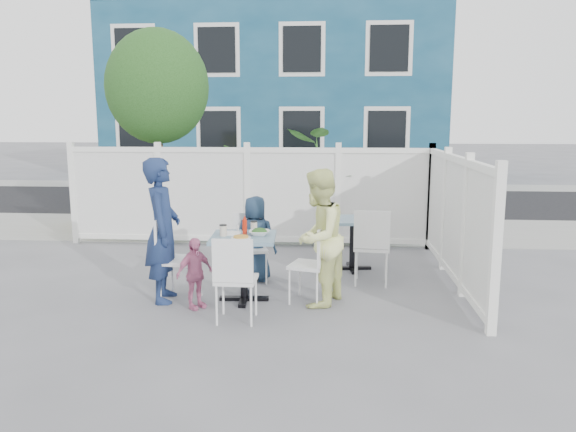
# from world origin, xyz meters

# --- Properties ---
(ground) EXTENTS (80.00, 80.00, 0.00)m
(ground) POSITION_xyz_m (0.00, 0.00, 0.00)
(ground) COLOR slate
(near_sidewalk) EXTENTS (24.00, 2.60, 0.01)m
(near_sidewalk) POSITION_xyz_m (0.00, 3.80, 0.01)
(near_sidewalk) COLOR gray
(near_sidewalk) RESTS_ON ground
(street) EXTENTS (24.00, 5.00, 0.01)m
(street) POSITION_xyz_m (0.00, 7.50, 0.00)
(street) COLOR black
(street) RESTS_ON ground
(far_sidewalk) EXTENTS (24.00, 1.60, 0.01)m
(far_sidewalk) POSITION_xyz_m (0.00, 10.60, 0.01)
(far_sidewalk) COLOR gray
(far_sidewalk) RESTS_ON ground
(building) EXTENTS (11.00, 6.00, 6.00)m
(building) POSITION_xyz_m (-0.50, 14.00, 3.00)
(building) COLOR navy
(building) RESTS_ON ground
(fence_back) EXTENTS (5.86, 0.08, 1.60)m
(fence_back) POSITION_xyz_m (0.10, 2.40, 0.78)
(fence_back) COLOR white
(fence_back) RESTS_ON ground
(fence_right) EXTENTS (0.08, 3.66, 1.60)m
(fence_right) POSITION_xyz_m (3.00, 0.60, 0.78)
(fence_right) COLOR white
(fence_right) RESTS_ON ground
(tree) EXTENTS (1.80, 1.62, 3.59)m
(tree) POSITION_xyz_m (-1.60, 3.30, 2.59)
(tree) COLOR #382316
(tree) RESTS_ON ground
(utility_cabinet) EXTENTS (0.77, 0.56, 1.42)m
(utility_cabinet) POSITION_xyz_m (-2.89, 4.00, 0.71)
(utility_cabinet) COLOR yellow
(utility_cabinet) RESTS_ON ground
(potted_shrub_a) EXTENTS (1.27, 1.27, 1.61)m
(potted_shrub_a) POSITION_xyz_m (-0.05, 3.10, 0.80)
(potted_shrub_a) COLOR #1B3F14
(potted_shrub_a) RESTS_ON ground
(potted_shrub_b) EXTENTS (2.25, 2.22, 1.89)m
(potted_shrub_b) POSITION_xyz_m (1.60, 3.00, 0.95)
(potted_shrub_b) COLOR #1B3F14
(potted_shrub_b) RESTS_ON ground
(main_table) EXTENTS (0.75, 0.75, 0.76)m
(main_table) POSITION_xyz_m (0.47, -0.36, 0.59)
(main_table) COLOR teal
(main_table) RESTS_ON ground
(spare_table) EXTENTS (0.75, 0.75, 0.71)m
(spare_table) POSITION_xyz_m (1.74, 1.07, 0.55)
(spare_table) COLOR teal
(spare_table) RESTS_ON ground
(chair_left) EXTENTS (0.46, 0.47, 0.95)m
(chair_left) POSITION_xyz_m (-0.34, -0.39, 0.56)
(chair_left) COLOR white
(chair_left) RESTS_ON ground
(chair_right) EXTENTS (0.48, 0.49, 0.88)m
(chair_right) POSITION_xyz_m (1.27, -0.38, 0.51)
(chair_right) COLOR white
(chair_right) RESTS_ON ground
(chair_back) EXTENTS (0.49, 0.48, 0.87)m
(chair_back) POSITION_xyz_m (0.42, 0.45, 0.50)
(chair_back) COLOR white
(chair_back) RESTS_ON ground
(chair_near) EXTENTS (0.41, 0.40, 0.90)m
(chair_near) POSITION_xyz_m (0.49, -1.08, 0.52)
(chair_near) COLOR white
(chair_near) RESTS_ON ground
(chair_spare) EXTENTS (0.47, 0.46, 0.96)m
(chair_spare) POSITION_xyz_m (1.95, 0.35, 0.56)
(chair_spare) COLOR white
(chair_spare) RESTS_ON ground
(man) EXTENTS (0.48, 0.65, 1.63)m
(man) POSITION_xyz_m (-0.44, -0.42, 0.82)
(man) COLOR navy
(man) RESTS_ON ground
(woman) EXTENTS (0.81, 0.90, 1.52)m
(woman) POSITION_xyz_m (1.31, -0.43, 0.76)
(woman) COLOR #E5F448
(woman) RESTS_ON ground
(boy) EXTENTS (0.58, 0.42, 1.09)m
(boy) POSITION_xyz_m (0.49, 0.46, 0.55)
(boy) COLOR #1F344D
(boy) RESTS_ON ground
(toddler) EXTENTS (0.45, 0.48, 0.79)m
(toddler) POSITION_xyz_m (-0.03, -0.67, 0.39)
(toddler) COLOR pink
(toddler) RESTS_ON ground
(plate_main) EXTENTS (0.22, 0.22, 0.01)m
(plate_main) POSITION_xyz_m (0.46, -0.51, 0.76)
(plate_main) COLOR white
(plate_main) RESTS_ON main_table
(plate_side) EXTENTS (0.23, 0.23, 0.02)m
(plate_side) POSITION_xyz_m (0.31, -0.27, 0.76)
(plate_side) COLOR white
(plate_side) RESTS_ON main_table
(salad_bowl) EXTENTS (0.23, 0.23, 0.06)m
(salad_bowl) POSITION_xyz_m (0.64, -0.32, 0.78)
(salad_bowl) COLOR white
(salad_bowl) RESTS_ON main_table
(coffee_cup_a) EXTENTS (0.08, 0.08, 0.12)m
(coffee_cup_a) POSITION_xyz_m (0.24, -0.39, 0.82)
(coffee_cup_a) COLOR beige
(coffee_cup_a) RESTS_ON main_table
(coffee_cup_b) EXTENTS (0.08, 0.08, 0.11)m
(coffee_cup_b) POSITION_xyz_m (0.55, -0.12, 0.81)
(coffee_cup_b) COLOR beige
(coffee_cup_b) RESTS_ON main_table
(ketchup_bottle) EXTENTS (0.05, 0.05, 0.17)m
(ketchup_bottle) POSITION_xyz_m (0.47, -0.29, 0.84)
(ketchup_bottle) COLOR #B51D0B
(ketchup_bottle) RESTS_ON main_table
(salt_shaker) EXTENTS (0.03, 0.03, 0.07)m
(salt_shaker) POSITION_xyz_m (0.36, -0.11, 0.79)
(salt_shaker) COLOR white
(salt_shaker) RESTS_ON main_table
(pepper_shaker) EXTENTS (0.03, 0.03, 0.08)m
(pepper_shaker) POSITION_xyz_m (0.42, -0.07, 0.79)
(pepper_shaker) COLOR black
(pepper_shaker) RESTS_ON main_table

